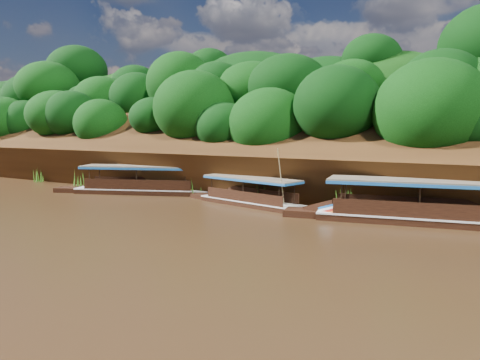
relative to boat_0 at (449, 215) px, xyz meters
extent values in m
plane|color=black|center=(-14.39, -7.83, -0.62)|extent=(160.00, 160.00, 0.00)
cube|color=black|center=(-14.39, 8.17, 2.88)|extent=(120.00, 16.12, 13.64)
cube|color=black|center=(-14.39, 18.17, -0.62)|extent=(120.00, 24.00, 12.00)
ellipsoid|color=#093B0A|center=(-50.39, 6.17, 2.58)|extent=(16.00, 8.00, 6.00)
ellipsoid|color=#093B0A|center=(-44.39, 14.17, 8.38)|extent=(20.00, 10.00, 8.00)
ellipsoid|color=#093B0A|center=(-20.39, 7.17, 2.88)|extent=(18.00, 8.00, 6.40)
ellipsoid|color=#093B0A|center=(-14.39, 15.17, 8.58)|extent=(24.00, 11.00, 8.40)
cube|color=black|center=(-0.85, -0.17, -0.62)|extent=(14.46, 5.25, 1.00)
cube|color=silver|center=(-0.85, -0.17, -0.14)|extent=(14.48, 5.32, 0.11)
cube|color=brown|center=(-1.72, -0.35, 2.07)|extent=(11.50, 4.99, 0.13)
cube|color=#18589E|center=(-1.72, -0.35, 1.93)|extent=(11.50, 4.99, 0.20)
cube|color=black|center=(-13.39, -0.15, -0.62)|extent=(10.81, 4.21, 0.80)
cube|color=silver|center=(-13.39, -0.15, -0.24)|extent=(10.82, 4.26, 0.09)
cube|color=black|center=(-7.55, -1.44, 0.00)|extent=(2.78, 1.97, 1.50)
cube|color=#18589E|center=(-6.90, -1.59, 0.27)|extent=(1.61, 1.77, 0.55)
cube|color=#B11F13|center=(-6.90, -1.59, -0.03)|extent=(1.61, 1.77, 0.55)
cube|color=brown|center=(-14.04, -0.01, 1.52)|extent=(8.62, 3.99, 0.11)
cube|color=#18589E|center=(-14.04, -0.01, 1.41)|extent=(8.62, 3.99, 0.16)
cylinder|color=tan|center=(-10.91, -1.25, 1.91)|extent=(0.21, 1.44, 4.07)
cube|color=black|center=(-25.06, 0.81, -0.62)|extent=(13.49, 7.26, 0.93)
cube|color=silver|center=(-25.06, 0.81, -0.18)|extent=(13.52, 7.32, 0.10)
cube|color=black|center=(-17.95, 3.70, 0.10)|extent=(3.61, 2.79, 1.83)
cube|color=#18589E|center=(-17.16, 4.03, 0.41)|extent=(2.22, 2.27, 0.68)
cube|color=#B11F13|center=(-17.16, 4.03, 0.06)|extent=(2.22, 2.27, 0.68)
cube|color=brown|center=(-25.85, 0.49, 1.87)|extent=(10.88, 6.45, 0.12)
cube|color=#18589E|center=(-25.85, 0.49, 1.75)|extent=(10.88, 6.45, 0.19)
cylinder|color=tan|center=(-21.15, 2.18, 2.74)|extent=(0.79, 1.98, 5.47)
cone|color=#3A751D|center=(-41.85, 1.38, 0.34)|extent=(1.50, 1.50, 1.93)
cone|color=#3A751D|center=(-34.63, 1.19, 0.18)|extent=(1.50, 1.50, 1.60)
cone|color=#3A751D|center=(-28.59, 1.96, 0.21)|extent=(1.50, 1.50, 1.65)
cone|color=#3A751D|center=(-20.67, 1.79, 0.23)|extent=(1.50, 1.50, 1.69)
cone|color=#3A751D|center=(-13.71, 1.19, 0.22)|extent=(1.50, 1.50, 1.68)
cone|color=#3A751D|center=(-7.06, 1.53, 0.50)|extent=(1.50, 1.50, 2.25)
cone|color=#3A751D|center=(-2.38, 1.44, 0.11)|extent=(1.50, 1.50, 1.46)
camera|label=1|loc=(3.62, -30.88, 5.43)|focal=35.00mm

